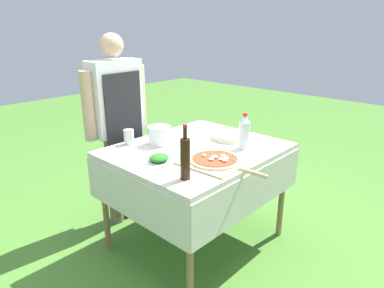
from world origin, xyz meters
The scene contains 10 objects.
ground_plane centered at (0.00, 0.00, 0.00)m, with size 12.00×12.00×0.00m, color #477A2D.
prep_table centered at (0.00, 0.00, 0.67)m, with size 1.14×0.96×0.75m.
person_cook centered at (-0.17, 0.68, 0.89)m, with size 0.56×0.19×1.50m.
pizza_on_peel centered at (-0.12, -0.27, 0.77)m, with size 0.38×0.56×0.05m.
oil_bottle centered at (-0.41, -0.29, 0.88)m, with size 0.06×0.06×0.31m.
water_bottle centered at (0.21, -0.24, 0.87)m, with size 0.08×0.08×0.25m.
herb_container centered at (-0.35, 0.00, 0.77)m, with size 0.19×0.18×0.05m.
mixing_tub centered at (-0.12, 0.25, 0.82)m, with size 0.16×0.16×0.13m, color silver.
plate_stack centered at (0.32, -0.04, 0.77)m, with size 0.27×0.27×0.04m.
sauce_jar centered at (-0.27, 0.41, 0.80)m, with size 0.07×0.07×0.11m.
Camera 1 is at (-1.64, -1.49, 1.55)m, focal length 32.00 mm.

